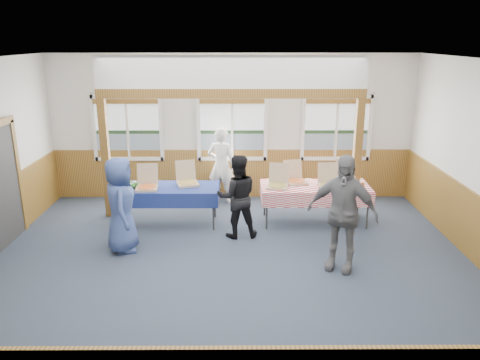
# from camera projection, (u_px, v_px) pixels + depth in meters

# --- Properties ---
(floor) EXTENTS (8.00, 8.00, 0.00)m
(floor) POSITION_uv_depth(u_px,v_px,m) (230.00, 268.00, 7.45)
(floor) COLOR #2B3847
(floor) RESTS_ON ground
(ceiling) EXTENTS (8.00, 8.00, 0.00)m
(ceiling) POSITION_uv_depth(u_px,v_px,m) (229.00, 61.00, 6.51)
(ceiling) COLOR white
(ceiling) RESTS_ON wall_back
(wall_back) EXTENTS (8.00, 0.00, 8.00)m
(wall_back) POSITION_uv_depth(u_px,v_px,m) (232.00, 128.00, 10.33)
(wall_back) COLOR silver
(wall_back) RESTS_ON floor
(wall_front) EXTENTS (8.00, 0.00, 8.00)m
(wall_front) POSITION_uv_depth(u_px,v_px,m) (222.00, 295.00, 3.64)
(wall_front) COLOR silver
(wall_front) RESTS_ON floor
(wainscot_back) EXTENTS (7.98, 0.05, 1.10)m
(wainscot_back) POSITION_uv_depth(u_px,v_px,m) (232.00, 174.00, 10.61)
(wainscot_back) COLOR brown
(wainscot_back) RESTS_ON floor
(window_left) EXTENTS (1.56, 0.10, 1.46)m
(window_left) POSITION_uv_depth(u_px,v_px,m) (127.00, 125.00, 10.25)
(window_left) COLOR white
(window_left) RESTS_ON wall_back
(window_mid) EXTENTS (1.56, 0.10, 1.46)m
(window_mid) POSITION_uv_depth(u_px,v_px,m) (232.00, 124.00, 10.27)
(window_mid) COLOR white
(window_mid) RESTS_ON wall_back
(window_right) EXTENTS (1.56, 0.10, 1.46)m
(window_right) POSITION_uv_depth(u_px,v_px,m) (337.00, 124.00, 10.28)
(window_right) COLOR white
(window_right) RESTS_ON wall_back
(post_left) EXTENTS (0.15, 0.15, 2.40)m
(post_left) POSITION_uv_depth(u_px,v_px,m) (106.00, 159.00, 9.29)
(post_left) COLOR brown
(post_left) RESTS_ON floor
(post_right) EXTENTS (0.15, 0.15, 2.40)m
(post_right) POSITION_uv_depth(u_px,v_px,m) (357.00, 159.00, 9.31)
(post_right) COLOR brown
(post_right) RESTS_ON floor
(cross_beam) EXTENTS (5.15, 0.18, 0.18)m
(cross_beam) POSITION_uv_depth(u_px,v_px,m) (231.00, 93.00, 8.92)
(cross_beam) COLOR brown
(cross_beam) RESTS_ON post_left
(table_left) EXTENTS (2.06, 1.32, 0.76)m
(table_left) POSITION_uv_depth(u_px,v_px,m) (169.00, 189.00, 9.02)
(table_left) COLOR #2E2E2E
(table_left) RESTS_ON floor
(table_right) EXTENTS (2.28, 1.67, 0.76)m
(table_right) POSITION_uv_depth(u_px,v_px,m) (315.00, 188.00, 9.10)
(table_right) COLOR #2E2E2E
(table_right) RESTS_ON floor
(pizza_box_a) EXTENTS (0.43, 0.51, 0.43)m
(pizza_box_a) POSITION_uv_depth(u_px,v_px,m) (147.00, 185.00, 8.88)
(pizza_box_a) COLOR tan
(pizza_box_a) RESTS_ON table_left
(pizza_box_b) EXTENTS (0.51, 0.57, 0.43)m
(pizza_box_b) POSITION_uv_depth(u_px,v_px,m) (187.00, 181.00, 9.14)
(pizza_box_b) COLOR tan
(pizza_box_b) RESTS_ON table_left
(pizza_box_c) EXTENTS (0.47, 0.54, 0.42)m
(pizza_box_c) POSITION_uv_depth(u_px,v_px,m) (278.00, 184.00, 8.97)
(pizza_box_c) COLOR tan
(pizza_box_c) RESTS_ON table_right
(pizza_box_d) EXTENTS (0.48, 0.54, 0.41)m
(pizza_box_d) POSITION_uv_depth(u_px,v_px,m) (296.00, 179.00, 9.24)
(pizza_box_d) COLOR tan
(pizza_box_d) RESTS_ON table_right
(pizza_box_e) EXTENTS (0.39, 0.47, 0.42)m
(pizza_box_e) POSITION_uv_depth(u_px,v_px,m) (329.00, 183.00, 8.99)
(pizza_box_e) COLOR tan
(pizza_box_e) RESTS_ON table_right
(pizza_box_f) EXTENTS (0.41, 0.49, 0.43)m
(pizza_box_f) POSITION_uv_depth(u_px,v_px,m) (347.00, 180.00, 9.20)
(pizza_box_f) COLOR tan
(pizza_box_f) RESTS_ON table_right
(veggie_tray) EXTENTS (0.42, 0.42, 0.09)m
(veggie_tray) POSITION_uv_depth(u_px,v_px,m) (130.00, 185.00, 8.99)
(veggie_tray) COLOR black
(veggie_tray) RESTS_ON table_left
(drink_glass) EXTENTS (0.07, 0.07, 0.15)m
(drink_glass) POSITION_uv_depth(u_px,v_px,m) (362.00, 186.00, 8.83)
(drink_glass) COLOR #A0531A
(drink_glass) RESTS_ON table_right
(woman_white) EXTENTS (0.69, 0.53, 1.68)m
(woman_white) POSITION_uv_depth(u_px,v_px,m) (221.00, 166.00, 10.17)
(woman_white) COLOR white
(woman_white) RESTS_ON floor
(woman_black) EXTENTS (0.82, 0.68, 1.54)m
(woman_black) POSITION_uv_depth(u_px,v_px,m) (237.00, 196.00, 8.42)
(woman_black) COLOR black
(woman_black) RESTS_ON floor
(man_blue) EXTENTS (0.68, 0.89, 1.64)m
(man_blue) POSITION_uv_depth(u_px,v_px,m) (121.00, 205.00, 7.84)
(man_blue) COLOR #354986
(man_blue) RESTS_ON floor
(person_grey) EXTENTS (1.18, 0.88, 1.86)m
(person_grey) POSITION_uv_depth(u_px,v_px,m) (342.00, 213.00, 7.18)
(person_grey) COLOR slate
(person_grey) RESTS_ON floor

